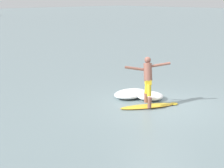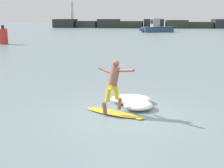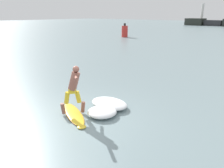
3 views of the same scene
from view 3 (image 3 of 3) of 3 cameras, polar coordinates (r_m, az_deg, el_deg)
The scene contains 6 objects.
ground_plane at distance 7.44m, azimuth -9.08°, elevation -9.07°, with size 200.00×200.00×0.00m, color gray.
surfboard at distance 7.73m, azimuth -9.96°, elevation -7.73°, with size 2.08×1.36×0.20m.
surfer at distance 7.39m, azimuth -9.94°, elevation -0.56°, with size 1.27×1.06×1.66m.
channel_marker_buoy at distance 32.75m, azimuth 3.33°, elevation 13.59°, with size 0.89×0.89×1.96m.
wave_foam_at_tail at distance 7.55m, azimuth -2.61°, elevation -7.30°, with size 1.40×1.40×0.27m.
wave_foam_at_nose at distance 8.20m, azimuth -0.74°, elevation -5.08°, with size 1.51×1.07×0.28m.
Camera 3 is at (5.04, -4.32, 3.36)m, focal length 35.00 mm.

